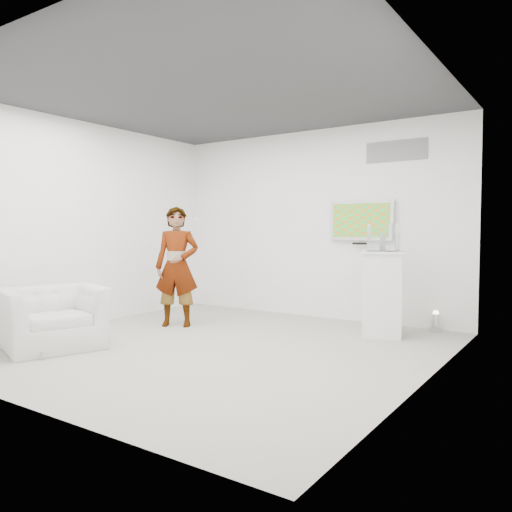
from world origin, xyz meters
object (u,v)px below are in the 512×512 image
pedestal (383,294)px  tv (362,220)px  armchair (52,318)px  floor_uplight (436,322)px  person (177,267)px

pedestal → tv: bearing=128.7°
armchair → floor_uplight: armchair is taller
pedestal → floor_uplight: size_ratio=3.98×
pedestal → floor_uplight: bearing=51.6°
tv → person: size_ratio=0.57×
tv → floor_uplight: bearing=-5.8°
tv → pedestal: tv is taller
person → tv: bearing=10.9°
tv → armchair: (-2.41, -3.62, -1.19)m
pedestal → floor_uplight: 0.94m
person → armchair: size_ratio=1.57×
armchair → floor_uplight: (3.55, 3.51, -0.22)m
person → armchair: 1.93m
person → pedestal: person is taller
tv → armchair: tv is taller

